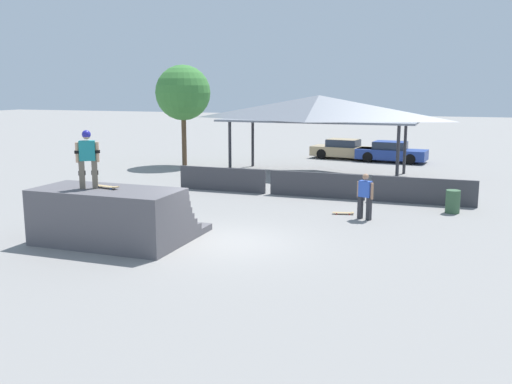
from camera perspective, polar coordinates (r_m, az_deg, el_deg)
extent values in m
plane|color=gray|center=(17.12, -2.76, -5.07)|extent=(160.00, 160.00, 0.00)
cube|color=#565459|center=(18.14, -13.05, -4.11)|extent=(4.34, 3.62, 0.21)
cube|color=#565459|center=(17.77, -13.77, -3.76)|extent=(4.34, 2.82, 0.21)
cube|color=#565459|center=(17.60, -14.06, -3.21)|extent=(4.34, 2.53, 0.21)
cube|color=#565459|center=(17.48, -14.27, -2.62)|extent=(4.34, 2.33, 0.21)
cube|color=#565459|center=(17.37, -14.43, -2.01)|extent=(4.34, 2.19, 0.21)
cube|color=#565459|center=(17.29, -14.56, -1.37)|extent=(4.34, 2.09, 0.21)
cube|color=#565459|center=(17.22, -14.65, -0.72)|extent=(4.34, 2.02, 0.21)
cube|color=#565459|center=(17.17, -14.72, -0.06)|extent=(4.34, 1.98, 0.21)
cylinder|color=silver|center=(17.96, -12.97, 0.69)|extent=(4.26, 0.07, 0.07)
cube|color=#6B6051|center=(17.31, -15.82, 1.70)|extent=(0.21, 0.21, 0.82)
cube|color=black|center=(17.33, -15.82, 1.88)|extent=(0.24, 0.22, 0.12)
cube|color=#6B6051|center=(17.34, -17.00, 1.65)|extent=(0.21, 0.21, 0.82)
cube|color=black|center=(17.36, -17.00, 1.83)|extent=(0.24, 0.22, 0.12)
cube|color=teal|center=(17.23, -16.53, 3.99)|extent=(0.50, 0.42, 0.58)
cylinder|color=tan|center=(17.22, -15.60, 3.87)|extent=(0.15, 0.15, 0.58)
cylinder|color=black|center=(17.22, -15.60, 3.91)|extent=(0.23, 0.23, 0.09)
cylinder|color=tan|center=(17.26, -17.44, 3.79)|extent=(0.15, 0.15, 0.58)
cylinder|color=black|center=(17.26, -17.45, 3.83)|extent=(0.23, 0.23, 0.09)
sphere|color=tan|center=(17.19, -16.61, 5.44)|extent=(0.23, 0.23, 0.23)
sphere|color=#232399|center=(17.19, -16.61, 5.53)|extent=(0.25, 0.25, 0.25)
cylinder|color=blue|center=(17.14, -13.98, 0.40)|extent=(0.06, 0.04, 0.05)
cylinder|color=blue|center=(17.05, -14.30, 0.33)|extent=(0.06, 0.04, 0.05)
cylinder|color=blue|center=(17.50, -15.19, 0.55)|extent=(0.06, 0.04, 0.05)
cylinder|color=blue|center=(17.41, -15.51, 0.48)|extent=(0.06, 0.04, 0.05)
cube|color=tan|center=(17.27, -14.76, 0.55)|extent=(0.85, 0.35, 0.02)
cube|color=tan|center=(17.00, -13.85, 0.50)|extent=(0.13, 0.21, 0.02)
cube|color=#2D2D33|center=(20.41, 10.39, -1.53)|extent=(0.20, 0.20, 0.80)
cube|color=#2D2D33|center=(20.23, 11.22, -1.67)|extent=(0.20, 0.20, 0.80)
cube|color=blue|center=(20.19, 10.87, 0.31)|extent=(0.49, 0.37, 0.57)
cylinder|color=#A87A5B|center=(20.34, 10.22, 0.27)|extent=(0.14, 0.14, 0.57)
cylinder|color=#A87A5B|center=(20.05, 11.52, 0.08)|extent=(0.14, 0.14, 0.57)
sphere|color=#A87A5B|center=(20.12, 10.91, 1.51)|extent=(0.22, 0.22, 0.22)
cylinder|color=red|center=(21.14, 9.32, -2.13)|extent=(0.06, 0.04, 0.05)
cylinder|color=red|center=(21.00, 9.34, -2.21)|extent=(0.06, 0.04, 0.05)
cylinder|color=red|center=(21.12, 8.05, -2.10)|extent=(0.06, 0.04, 0.05)
cylinder|color=red|center=(20.99, 8.05, -2.18)|extent=(0.06, 0.04, 0.05)
cube|color=tan|center=(21.05, 8.69, -2.06)|extent=(0.78, 0.36, 0.02)
cube|color=tan|center=(21.06, 9.64, -2.03)|extent=(0.13, 0.21, 0.02)
cube|color=#3D3D42|center=(25.46, -3.41, 1.27)|extent=(4.07, 0.12, 1.05)
cube|color=#3D3D42|center=(24.10, 6.09, 0.71)|extent=(4.07, 0.12, 1.05)
cube|color=#3D3D42|center=(23.48, 16.40, 0.08)|extent=(4.07, 0.12, 1.05)
cylinder|color=#2D2D33|center=(30.07, -2.63, 4.38)|extent=(0.16, 0.16, 2.80)
cylinder|color=#2D2D33|center=(27.95, 14.00, 3.62)|extent=(0.16, 0.16, 2.80)
cylinder|color=#2D2D33|center=(33.30, -0.33, 4.98)|extent=(0.16, 0.16, 2.80)
cylinder|color=#2D2D33|center=(31.40, 14.67, 4.31)|extent=(0.16, 0.16, 2.80)
cube|color=slate|center=(30.27, 6.26, 7.13)|extent=(10.16, 4.10, 0.10)
pyramid|color=slate|center=(30.24, 6.29, 8.41)|extent=(9.95, 4.02, 1.26)
cylinder|color=brown|center=(33.98, -7.20, 5.26)|extent=(0.28, 0.28, 3.10)
sphere|color=#3D7F38|center=(33.84, -7.31, 9.83)|extent=(3.20, 3.20, 3.20)
cylinder|color=#385B3D|center=(22.20, 19.08, -0.91)|extent=(0.52, 0.52, 0.85)
cube|color=tan|center=(37.33, 8.86, 4.04)|extent=(4.43, 2.18, 0.62)
cube|color=#283342|center=(37.31, 8.72, 4.87)|extent=(2.13, 1.63, 0.46)
cube|color=tan|center=(37.29, 8.73, 5.22)|extent=(2.04, 1.58, 0.04)
cylinder|color=black|center=(37.67, 11.09, 3.77)|extent=(0.66, 0.28, 0.64)
cylinder|color=black|center=(36.26, 10.42, 3.54)|extent=(0.66, 0.28, 0.64)
cylinder|color=black|center=(38.47, 7.37, 4.02)|extent=(0.66, 0.28, 0.64)
cylinder|color=black|center=(37.09, 6.58, 3.79)|extent=(0.66, 0.28, 0.64)
cube|color=navy|center=(36.31, 13.40, 3.70)|extent=(4.35, 2.07, 0.62)
cube|color=#283342|center=(36.27, 13.27, 4.55)|extent=(2.08, 1.60, 0.46)
cube|color=navy|center=(36.25, 13.28, 4.91)|extent=(1.98, 1.55, 0.04)
cylinder|color=black|center=(36.84, 15.60, 3.43)|extent=(0.66, 0.26, 0.64)
cylinder|color=black|center=(35.34, 15.17, 3.17)|extent=(0.66, 0.26, 0.64)
cylinder|color=black|center=(37.35, 11.70, 3.69)|extent=(0.66, 0.26, 0.64)
cylinder|color=black|center=(35.86, 11.12, 3.44)|extent=(0.66, 0.26, 0.64)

